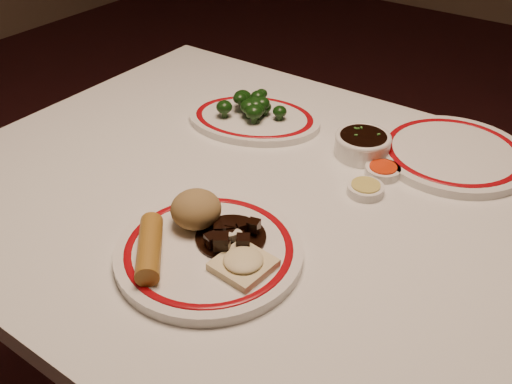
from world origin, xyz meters
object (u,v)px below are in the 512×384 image
Objects in this scene: stirfry_heap at (231,234)px; soy_bowl at (362,145)px; main_plate at (209,252)px; broccoli_plate at (254,119)px; spring_roll at (150,248)px; fried_wonton at (243,263)px; dining_table at (275,238)px; broccoli_pile at (252,105)px; rice_mound at (196,209)px.

stirfry_heap reaches higher than soy_bowl.
broccoli_plate is at bearing 116.69° from main_plate.
spring_roll reaches higher than fried_wonton.
spring_roll is (-0.06, -0.06, 0.02)m from main_plate.
broccoli_plate is 0.24m from soy_bowl.
dining_table is at bearing 110.74° from fried_wonton.
fried_wonton is 0.63× the size of broccoli_pile.
rice_mound is 0.97× the size of fried_wonton.
soy_bowl is (0.11, 0.46, -0.01)m from spring_roll.
rice_mound reaches higher than soy_bowl.
dining_table is at bearing 97.63° from stirfry_heap.
main_plate is 0.99× the size of broccoli_plate.
main_plate is 3.13× the size of soy_bowl.
rice_mound is at bearing -179.80° from stirfry_heap.
spring_roll reaches higher than stirfry_heap.
broccoli_pile is (-0.26, 0.39, 0.01)m from fried_wonton.
stirfry_heap is at bearing 12.96° from spring_roll.
fried_wonton is at bearing -4.56° from main_plate.
soy_bowl is (0.06, 0.21, 0.11)m from dining_table.
stirfry_heap is (0.02, -0.15, 0.12)m from dining_table.
main_plate is at bearing 175.44° from fried_wonton.
rice_mound is (-0.05, 0.03, 0.04)m from main_plate.
main_plate is 0.09m from spring_roll.
dining_table is 9.54× the size of spring_roll.
broccoli_pile is 0.25m from soy_bowl.
soy_bowl is (0.05, 0.40, 0.01)m from main_plate.
main_plate is 4.15× the size of rice_mound.
soy_bowl is (0.24, 0.02, 0.01)m from broccoli_plate.
stirfry_heap reaches higher than fried_wonton.
soy_bowl is at bearing 74.30° from rice_mound.
rice_mound is at bearing -107.18° from dining_table.
main_plate is at bearing -62.77° from broccoli_pile.
main_plate is at bearing -97.27° from soy_bowl.
fried_wonton is at bearing -15.36° from spring_roll.
dining_table is 11.13× the size of stirfry_heap.
main_plate is 2.51× the size of broccoli_pile.
dining_table is 14.74× the size of fried_wonton.
dining_table is 15.23× the size of rice_mound.
soy_bowl is at bearing 84.51° from stirfry_heap.
broccoli_pile reaches higher than dining_table.
spring_roll is 1.20× the size of soy_bowl.
fried_wonton is at bearing -37.03° from stirfry_heap.
broccoli_pile reaches higher than broccoli_plate.
stirfry_heap is at bearing 0.20° from rice_mound.
rice_mound is 0.38m from broccoli_pile.
fried_wonton is at bearing -18.09° from rice_mound.
broccoli_plate is at bearing -7.47° from broccoli_pile.
spring_roll is 1.55× the size of fried_wonton.
stirfry_heap is 0.83× the size of broccoli_pile.
broccoli_plate is 0.03m from broccoli_pile.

